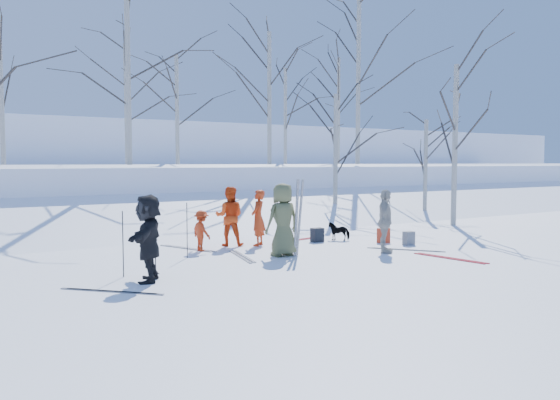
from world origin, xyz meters
TOP-DOWN VIEW (x-y plane):
  - ground at (0.00, 0.00)m, footprint 120.00×120.00m
  - snow_ramp at (0.00, 7.00)m, footprint 70.00×9.49m
  - snow_plateau at (0.00, 17.00)m, footprint 70.00×18.00m
  - far_hill at (0.00, 38.00)m, footprint 90.00×30.00m
  - skier_olive_center at (-0.56, 0.44)m, footprint 0.89×0.59m
  - skier_red_north at (-0.27, 2.22)m, footprint 0.66×0.66m
  - skier_redor_behind at (-0.95, 2.61)m, footprint 1.00×0.95m
  - skier_red_seated at (-1.97, 2.18)m, footprint 0.50×0.74m
  - skier_cream_east at (1.90, -0.51)m, footprint 0.96×0.94m
  - skier_grey_west at (-4.28, -0.63)m, footprint 1.15×1.63m
  - dog at (2.28, 1.89)m, footprint 0.67×0.64m
  - upright_ski_left at (-0.31, 0.22)m, footprint 0.08×0.16m
  - upright_ski_right at (-0.22, 0.21)m, footprint 0.12×0.23m
  - ski_pair_a at (2.67, -0.47)m, footprint 2.05×2.09m
  - ski_pair_b at (2.67, -1.95)m, footprint 0.80×1.96m
  - ski_pair_c at (-1.47, 0.90)m, footprint 0.95×1.98m
  - ski_pair_d at (-5.13, -1.13)m, footprint 2.10×2.10m
  - ski_pair_e at (1.27, 2.55)m, footprint 0.87×1.97m
  - ski_pair_f at (-2.14, 2.74)m, footprint 1.53×2.04m
  - ski_pole_a at (-4.04, -0.33)m, footprint 0.02×0.02m
  - ski_pole_b at (3.06, 0.75)m, footprint 0.02×0.02m
  - ski_pole_c at (0.53, 2.48)m, footprint 0.02×0.02m
  - ski_pole_d at (-2.67, 1.42)m, footprint 0.02×0.02m
  - ski_pole_e at (0.81, 2.56)m, footprint 0.02×0.02m
  - ski_pole_f at (-4.59, 0.03)m, footprint 0.02×0.02m
  - backpack_red at (3.05, 0.81)m, footprint 0.32×0.22m
  - backpack_grey at (3.37, 0.13)m, footprint 0.30×0.20m
  - backpack_dark at (1.55, 1.96)m, footprint 0.34×0.24m
  - birch_plateau_a at (10.47, 11.01)m, footprint 6.54×6.54m
  - birch_plateau_b at (0.25, 16.75)m, footprint 4.80×4.80m
  - birch_plateau_d at (1.42, 12.76)m, footprint 4.06×4.06m
  - birch_plateau_e at (4.80, 10.27)m, footprint 4.69×4.69m
  - birch_plateau_f at (11.84, 14.42)m, footprint 4.85×4.85m
  - birch_plateau_g at (-5.61, 13.53)m, footprint 4.56×4.56m
  - birch_plateau_h at (-1.47, 10.32)m, footprint 5.17×5.17m
  - birch_plateau_j at (7.41, 13.11)m, footprint 4.03×4.03m
  - birch_edge_b at (8.18, 2.74)m, footprint 4.66×4.66m
  - birch_edge_c at (9.26, 5.18)m, footprint 3.43×3.43m
  - birch_edge_e at (5.51, 6.33)m, footprint 4.08×4.08m

SIDE VIEW (x-z plane):
  - ground at x=0.00m, z-range 0.00..0.00m
  - ski_pair_a at x=2.67m, z-range 0.00..0.02m
  - ski_pair_b at x=2.67m, z-range 0.00..0.02m
  - ski_pair_c at x=-1.47m, z-range 0.00..0.02m
  - ski_pair_d at x=-5.13m, z-range 0.00..0.02m
  - ski_pair_e at x=1.27m, z-range 0.00..0.02m
  - ski_pair_f at x=-2.14m, z-range 0.00..0.02m
  - snow_ramp at x=0.00m, z-range -1.91..2.21m
  - backpack_grey at x=3.37m, z-range 0.00..0.38m
  - backpack_dark at x=1.55m, z-range 0.00..0.40m
  - backpack_red at x=3.05m, z-range 0.00..0.42m
  - dog at x=2.28m, z-range 0.00..0.54m
  - skier_red_seated at x=-1.97m, z-range 0.00..1.06m
  - ski_pole_a at x=-4.04m, z-range 0.00..1.34m
  - ski_pole_b at x=3.06m, z-range 0.00..1.34m
  - ski_pole_c at x=0.53m, z-range 0.00..1.34m
  - ski_pole_d at x=-2.67m, z-range 0.00..1.34m
  - ski_pole_e at x=0.81m, z-range 0.00..1.34m
  - ski_pole_f at x=-4.59m, z-range 0.00..1.34m
  - skier_red_north at x=-0.27m, z-range 0.00..1.55m
  - skier_cream_east at x=1.90m, z-range 0.00..1.61m
  - skier_redor_behind at x=-0.95m, z-range 0.00..1.64m
  - skier_grey_west at x=-4.28m, z-range 0.00..1.69m
  - skier_olive_center at x=-0.56m, z-range 0.00..1.80m
  - upright_ski_left at x=-0.31m, z-range 0.00..1.90m
  - upright_ski_right at x=-0.22m, z-range 0.00..1.90m
  - snow_plateau at x=0.00m, z-range -0.10..2.10m
  - far_hill at x=0.00m, z-range -1.00..5.00m
  - birch_edge_c at x=9.26m, z-range 0.00..4.05m
  - birch_edge_e at x=5.51m, z-range 0.00..4.96m
  - birch_edge_b at x=8.18m, z-range 0.00..5.80m
  - birch_plateau_j at x=7.41m, z-range 2.20..7.10m
  - birch_plateau_d at x=1.42m, z-range 2.20..7.14m
  - birch_plateau_g at x=-5.61m, z-range 2.20..7.86m
  - birch_plateau_e at x=4.80m, z-range 2.20..8.04m
  - birch_plateau_b at x=0.25m, z-range 2.20..8.21m
  - birch_plateau_f at x=11.84m, z-range 2.20..8.27m
  - birch_plateau_h at x=-1.47m, z-range 2.20..8.73m
  - birch_plateau_a at x=10.47m, z-range 2.20..10.69m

